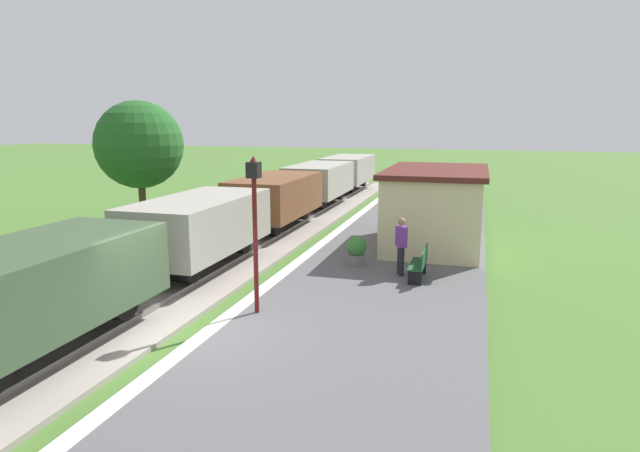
% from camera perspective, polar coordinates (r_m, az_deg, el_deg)
% --- Properties ---
extents(ground_plane, '(160.00, 160.00, 0.00)m').
position_cam_1_polar(ground_plane, '(12.39, -13.56, -11.78)').
color(ground_plane, '#47702D').
extents(platform_slab, '(6.00, 60.00, 0.25)m').
position_cam_1_polar(platform_slab, '(11.19, 1.20, -13.33)').
color(platform_slab, '#565659').
rests_on(platform_slab, ground).
extents(platform_edge_stripe, '(0.36, 60.00, 0.01)m').
position_cam_1_polar(platform_edge_stripe, '(12.11, -11.94, -10.96)').
color(platform_edge_stripe, silver).
rests_on(platform_edge_stripe, platform_slab).
extents(track_ballast, '(3.80, 60.00, 0.12)m').
position_cam_1_polar(track_ballast, '(13.67, -22.47, -9.86)').
color(track_ballast, '#9E9389').
rests_on(track_ballast, ground).
extents(rail_near, '(0.07, 60.00, 0.14)m').
position_cam_1_polar(rail_near, '(13.20, -20.04, -9.83)').
color(rail_near, slate).
rests_on(rail_near, track_ballast).
extents(rail_far, '(0.07, 60.00, 0.14)m').
position_cam_1_polar(rail_far, '(14.07, -24.83, -8.89)').
color(rail_far, slate).
rests_on(rail_far, track_ballast).
extents(freight_train, '(2.50, 32.60, 2.12)m').
position_cam_1_polar(freight_train, '(23.23, -4.66, 2.75)').
color(freight_train, '#384C33').
rests_on(freight_train, rail_near).
extents(station_hut, '(3.50, 5.80, 2.78)m').
position_cam_1_polar(station_hut, '(20.04, 11.99, 1.96)').
color(station_hut, beige).
rests_on(station_hut, platform_slab).
extents(bench_near_hut, '(0.42, 1.50, 0.91)m').
position_cam_1_polar(bench_near_hut, '(15.82, 10.43, -3.85)').
color(bench_near_hut, '#1E4C2D').
rests_on(bench_near_hut, platform_slab).
extents(person_waiting, '(0.39, 0.45, 1.71)m').
position_cam_1_polar(person_waiting, '(16.04, 8.48, -1.88)').
color(person_waiting, black).
rests_on(person_waiting, platform_slab).
extents(potted_planter, '(0.64, 0.64, 0.92)m').
position_cam_1_polar(potted_planter, '(17.14, 3.83, -2.53)').
color(potted_planter, slate).
rests_on(potted_planter, platform_slab).
extents(lamp_post_near, '(0.28, 0.28, 3.70)m').
position_cam_1_polar(lamp_post_near, '(12.54, -6.86, 2.07)').
color(lamp_post_near, '#591414').
rests_on(lamp_post_near, platform_slab).
extents(tree_trackside_far, '(3.43, 3.43, 5.49)m').
position_cam_1_polar(tree_trackside_far, '(22.74, -18.40, 8.05)').
color(tree_trackside_far, '#4C3823').
rests_on(tree_trackside_far, ground).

